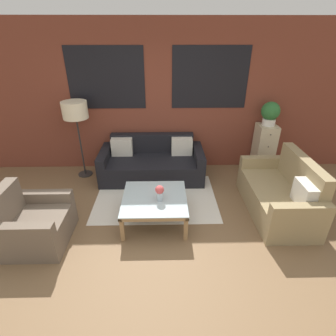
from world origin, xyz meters
name	(u,v)px	position (x,y,z in m)	size (l,w,h in m)	color
ground_plane	(159,248)	(0.00, 0.00, 0.00)	(16.00, 16.00, 0.00)	brown
wall_back_brick	(159,99)	(0.00, 2.44, 1.41)	(8.40, 0.09, 2.80)	brown
rug	(156,197)	(-0.06, 1.20, 0.00)	(2.06, 1.45, 0.00)	silver
couch_dark	(152,164)	(-0.14, 1.95, 0.28)	(1.94, 0.88, 0.78)	black
settee_vintage	(280,195)	(1.89, 0.77, 0.31)	(0.80, 1.56, 0.92)	#99845B
armchair_corner	(34,224)	(-1.67, 0.19, 0.28)	(0.80, 0.86, 0.84)	#6B5B4C
coffee_table	(155,201)	(-0.06, 0.59, 0.35)	(0.94, 0.94, 0.41)	silver
floor_lamp	(75,112)	(-1.49, 2.05, 1.27)	(0.45, 0.45, 1.47)	#2D2D2D
drawer_cabinet	(264,148)	(2.09, 2.16, 0.49)	(0.36, 0.41, 0.97)	#C6B793
potted_plant	(270,113)	(2.09, 2.16, 1.21)	(0.34, 0.34, 0.45)	silver
flower_vase	(160,192)	(0.02, 0.52, 0.55)	(0.13, 0.13, 0.24)	#ADBCC6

